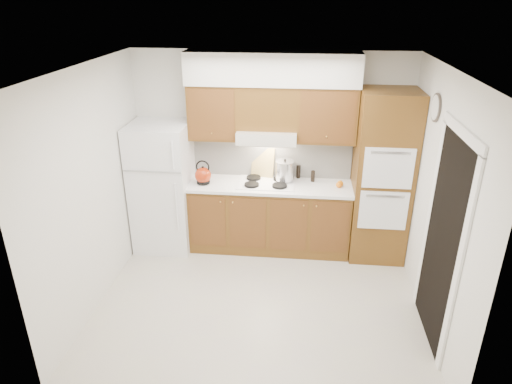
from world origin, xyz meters
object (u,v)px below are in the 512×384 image
Objects in this scene: kettle at (203,175)px; stock_pot at (285,171)px; oven_cabinet at (382,177)px; fridge at (163,187)px.

kettle is 1.07m from stock_pot.
kettle is (-2.29, -0.05, -0.04)m from oven_cabinet.
stock_pot is at bearing 5.78° from fridge.
stock_pot is (-1.23, 0.13, -0.01)m from oven_cabinet.
stock_pot is at bearing -0.69° from kettle.
stock_pot is at bearing 174.05° from oven_cabinet.
stock_pot reaches higher than kettle.
oven_cabinet is 8.84× the size of stock_pot.
fridge is 8.04× the size of kettle.
fridge reaches higher than kettle.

